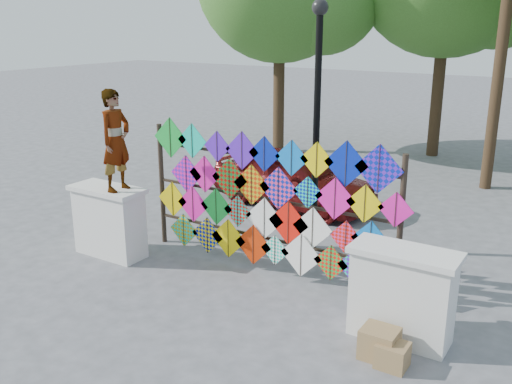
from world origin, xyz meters
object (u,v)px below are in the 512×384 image
kite_rack (268,203)px  sedan (293,178)px  lamppost (317,105)px  vendor_woman (116,141)px

kite_rack → sedan: bearing=111.9°
lamppost → kite_rack: bearing=-100.0°
kite_rack → vendor_woman: (-2.47, -0.92, 0.94)m
kite_rack → lamppost: bearing=80.0°
sedan → lamppost: lamppost is taller
sedan → lamppost: 3.34m
lamppost → vendor_woman: bearing=-140.8°
sedan → kite_rack: bearing=-153.7°
vendor_woman → sedan: size_ratio=0.45×
lamppost → sedan: bearing=126.9°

